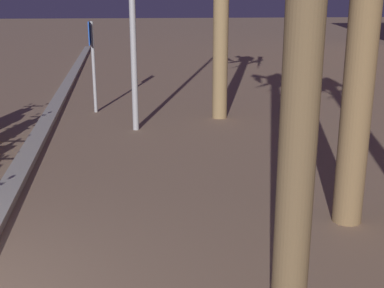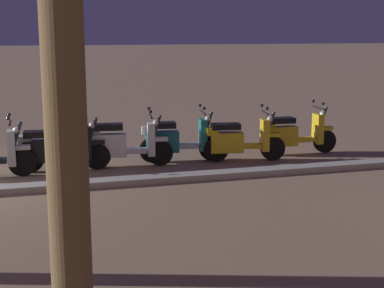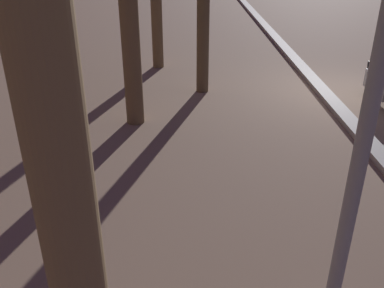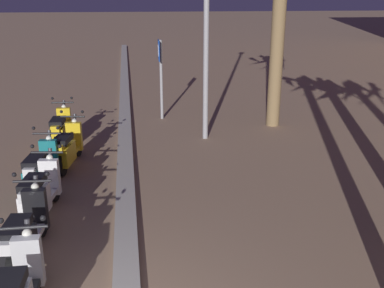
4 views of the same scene
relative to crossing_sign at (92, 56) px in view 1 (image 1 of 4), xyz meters
name	(u,v)px [view 1 (image 1 of 4)]	position (x,y,z in m)	size (l,w,h in m)	color
crossing_sign	(92,56)	(0.00, 0.00, 0.00)	(0.60, 0.13, 2.40)	#939399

